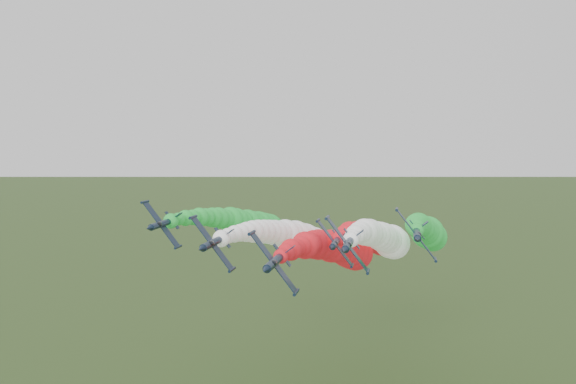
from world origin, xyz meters
name	(u,v)px	position (x,y,z in m)	size (l,w,h in m)	color
jet_lead	(339,249)	(5.86, 34.34, 36.70)	(12.87, 69.24, 18.04)	#101D30
jet_inner_left	(294,237)	(-5.07, 41.54, 37.56)	(12.56, 68.93, 17.73)	#101D30
jet_inner_right	(383,238)	(14.37, 43.21, 37.76)	(12.77, 69.14, 17.94)	#101D30
jet_outer_left	(252,225)	(-17.86, 52.87, 38.33)	(12.43, 68.80, 17.60)	#101D30
jet_outer_right	(426,232)	(23.87, 50.21, 38.46)	(12.45, 68.82, 17.62)	#101D30
jet_trail	(369,237)	(10.62, 57.11, 35.52)	(12.43, 68.81, 17.61)	#101D30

